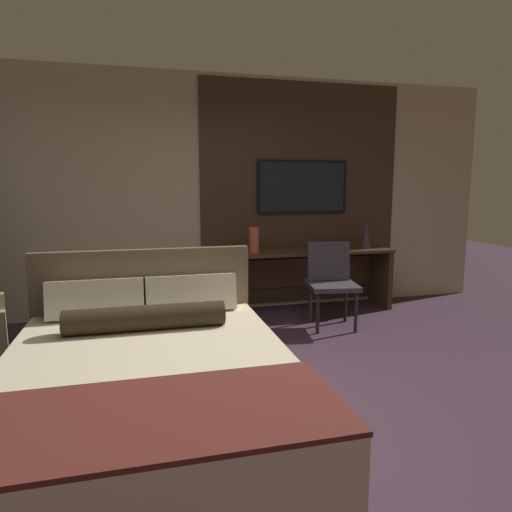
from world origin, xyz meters
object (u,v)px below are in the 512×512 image
Objects in this scene: bed at (149,389)px; vase_tall at (366,235)px; desk at (307,268)px; vase_short at (254,240)px; tv at (302,187)px; desk_chair at (331,276)px; book at (328,248)px.

vase_tall is (2.68, 2.42, 0.60)m from bed.
vase_short reaches higher than desk.
vase_short is at bearing -155.06° from tv.
desk_chair is 0.99m from vase_tall.
vase_short is (-0.72, 0.55, 0.35)m from desk_chair.
bed is 2.76m from vase_short.
tv is 3.89× the size of vase_short.
bed is 7.43× the size of vase_short.
vase_tall is 1.43m from vase_short.
bed is 1.09× the size of desk.
tv is 0.98m from vase_tall.
desk_chair is 0.68m from book.
bed is 1.91× the size of tv.
bed reaches higher than desk_chair.
book is at bearing 177.28° from vase_tall.
vase_tall is (0.73, -0.30, -0.58)m from tv.
desk_chair is 3.69× the size of book.
bed is at bearing -131.90° from book.
book is (0.24, -0.28, -0.73)m from tv.
tv reaches higher than vase_short.
tv is at bearing 100.44° from desk_chair.
tv is 3.46× the size of vase_tall.
vase_tall is at bearing 42.07° from bed.
bed is at bearing -137.93° from vase_tall.
vase_short is (-0.70, -0.11, 0.38)m from desk.
desk_chair is at bearing -141.10° from vase_tall.
desk is 0.80m from vase_short.
desk is 1.00m from tv.
book is (0.24, -0.06, 0.25)m from desk.
bed is 3.66m from vase_tall.
vase_short is (-1.43, -0.03, -0.02)m from vase_tall.
vase_short is (1.25, 2.40, 0.58)m from bed.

